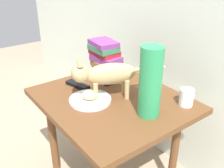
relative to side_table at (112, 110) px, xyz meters
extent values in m
cube|color=brown|center=(0.00, 0.00, 0.06)|extent=(0.75, 0.66, 0.03)
cylinder|color=brown|center=(-0.25, -0.25, -0.22)|extent=(0.04, 0.04, 0.54)
cylinder|color=brown|center=(-0.25, 0.25, -0.22)|extent=(0.04, 0.04, 0.54)
cylinder|color=brown|center=(0.25, 0.25, -0.22)|extent=(0.04, 0.04, 0.54)
cylinder|color=silver|center=(-0.04, -0.11, 0.08)|extent=(0.21, 0.21, 0.01)
ellipsoid|color=#E0BC7A|center=(-0.03, -0.11, 0.12)|extent=(0.09, 0.10, 0.05)
cylinder|color=tan|center=(-0.02, -0.09, 0.13)|extent=(0.02, 0.02, 0.10)
cylinder|color=tan|center=(-0.07, -0.06, 0.13)|extent=(0.02, 0.02, 0.10)
cylinder|color=tan|center=(0.05, 0.06, 0.13)|extent=(0.02, 0.02, 0.10)
cylinder|color=tan|center=(-0.01, 0.08, 0.13)|extent=(0.02, 0.02, 0.10)
ellipsoid|color=tan|center=(-0.01, 0.00, 0.21)|extent=(0.19, 0.27, 0.11)
sphere|color=tan|center=(-0.07, -0.14, 0.22)|extent=(0.09, 0.09, 0.09)
cone|color=#DD8460|center=(-0.06, -0.14, 0.29)|extent=(0.03, 0.03, 0.03)
cone|color=#DD8460|center=(-0.09, -0.13, 0.29)|extent=(0.03, 0.03, 0.03)
cylinder|color=tan|center=(0.08, 0.19, 0.22)|extent=(0.09, 0.15, 0.02)
cube|color=black|center=(-0.21, 0.11, 0.09)|extent=(0.18, 0.12, 0.03)
cube|color=black|center=(-0.22, 0.12, 0.13)|extent=(0.19, 0.13, 0.04)
cube|color=olive|center=(-0.22, 0.11, 0.17)|extent=(0.17, 0.12, 0.04)
cube|color=#72337A|center=(-0.21, 0.11, 0.20)|extent=(0.19, 0.13, 0.03)
cube|color=maroon|center=(-0.23, 0.12, 0.24)|extent=(0.17, 0.12, 0.03)
cube|color=#336B4C|center=(-0.22, 0.11, 0.26)|extent=(0.16, 0.12, 0.03)
cube|color=#72337A|center=(-0.23, 0.11, 0.29)|extent=(0.18, 0.14, 0.03)
cylinder|color=#288C51|center=(0.22, 0.04, 0.24)|extent=(0.10, 0.10, 0.33)
cylinder|color=silver|center=(0.27, 0.25, 0.12)|extent=(0.07, 0.07, 0.08)
cylinder|color=silver|center=(0.27, 0.25, 0.10)|extent=(0.06, 0.06, 0.04)
cube|color=black|center=(-0.22, -0.08, 0.09)|extent=(0.16, 0.08, 0.02)
camera|label=1|loc=(0.94, -0.70, 0.73)|focal=41.61mm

